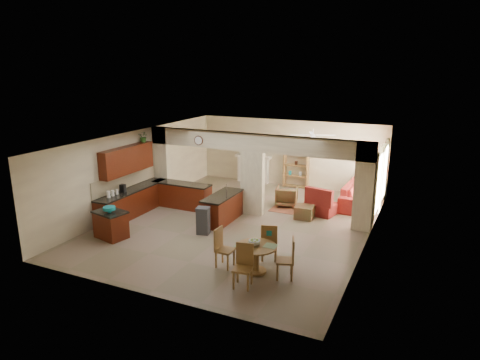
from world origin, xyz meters
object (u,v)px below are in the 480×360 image
at_px(sofa, 362,194).
at_px(armchair, 287,196).
at_px(kitchen_island, 111,224).
at_px(dining_table, 256,254).

xyz_separation_m(sofa, armchair, (-2.51, -1.24, -0.06)).
relative_size(kitchen_island, sofa, 0.38).
bearing_deg(armchair, kitchen_island, 40.99).
height_order(sofa, armchair, sofa).
bearing_deg(armchair, sofa, -166.11).
relative_size(dining_table, sofa, 0.36).
relative_size(kitchen_island, dining_table, 1.05).
relative_size(kitchen_island, armchair, 1.38).
height_order(kitchen_island, armchair, kitchen_island).
height_order(dining_table, armchair, armchair).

